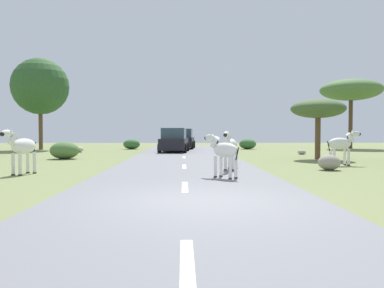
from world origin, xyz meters
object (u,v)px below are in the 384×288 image
Objects in this scene: rock_0 at (78,149)px; zebra_1 at (224,151)px; rock_2 at (302,152)px; tree_3 at (351,90)px; zebra_0 at (230,146)px; rock_1 at (329,162)px; tree_2 at (318,109)px; bush_3 at (132,144)px; zebra_3 at (22,147)px; car_0 at (183,139)px; tree_0 at (40,87)px; bush_1 at (248,144)px; zebra_4 at (342,144)px; bush_2 at (65,150)px; car_1 at (174,141)px.

zebra_1 is at bearing -60.98° from rock_0.
rock_2 is (15.74, -2.94, -0.06)m from rock_0.
rock_0 is (-23.11, -6.35, -5.10)m from tree_3.
rock_1 is at bearing -155.82° from zebra_0.
rock_1 is at bearing -105.57° from tree_2.
zebra_3 is at bearing -93.19° from bush_3.
tree_2 is (7.53, -12.61, 1.92)m from car_0.
car_0 is 3.07× the size of bush_3.
tree_0 reaches higher than rock_2.
rock_1 is (3.95, 0.31, -0.67)m from zebra_0.
zebra_0 is 0.35× the size of car_0.
tree_0 is 5.19× the size of bush_1.
rock_2 is (0.85, 8.49, -0.81)m from zebra_4.
bush_3 is 1.68× the size of rock_1.
tree_3 is at bearing 143.02° from zebra_4.
tree_2 is (19.62, -11.72, -2.59)m from tree_0.
zebra_0 is 2.04× the size of rock_0.
bush_1 is at bearing 98.40° from tree_2.
rock_1 is (12.38, -6.53, -0.17)m from bush_2.
rock_0 is 0.89× the size of rock_1.
zebra_0 is at bearing -119.48° from rock_2.
zebra_1 is 0.43× the size of tree_2.
rock_0 is 1.33× the size of rock_2.
zebra_0 is 0.25× the size of tree_3.
rock_0 is at bearing -64.98° from zebra_3.
zebra_0 is 24.67m from tree_3.
bush_2 is at bearing 90.48° from zebra_1.
tree_0 reaches higher than bush_1.
bush_1 is (11.33, 20.03, -0.54)m from zebra_3.
rock_1 is 1.49× the size of rock_2.
tree_2 is at bearing -1.21° from bush_2.
bush_1 is at bearing 45.54° from car_1.
zebra_1 is 0.91× the size of bush_2.
zebra_4 is 1.96× the size of rock_1.
tree_3 is at bearing 15.36° from rock_0.
bush_3 is at bearing 146.58° from rock_2.
zebra_0 is 0.20× the size of tree_0.
rock_0 is (-15.27, 7.29, -2.55)m from tree_2.
zebra_4 reaches higher than rock_2.
tree_2 is at bearing 162.53° from zebra_4.
zebra_3 is 2.20× the size of rock_0.
tree_2 reaches higher than rock_1.
car_0 reaches higher than rock_1.
car_0 is 4.52m from bush_3.
tree_2 is at bearing -132.95° from zebra_3.
tree_0 is 1.23× the size of tree_3.
zebra_3 is at bearing -71.55° from tree_0.
bush_1 is at bearing 90.29° from rock_1.
tree_0 is at bearing 134.90° from rock_1.
rock_1 is 10.80m from rock_2.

